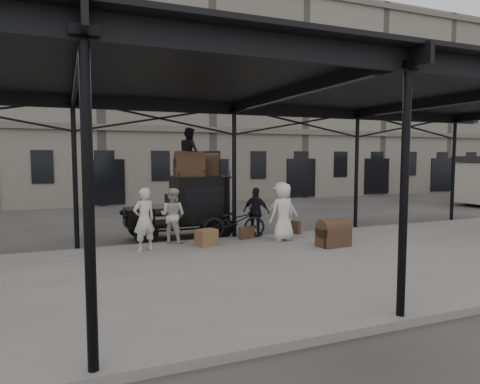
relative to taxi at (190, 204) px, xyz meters
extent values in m
plane|color=#383533|center=(1.22, -3.13, -1.20)|extent=(120.00, 120.00, 0.00)
cube|color=slate|center=(1.22, -5.13, -1.13)|extent=(28.00, 8.00, 0.15)
cylinder|color=black|center=(11.22, -1.13, 0.95)|extent=(0.14, 0.14, 4.30)
cylinder|color=black|center=(1.22, -1.13, 0.95)|extent=(0.14, 0.14, 4.30)
cylinder|color=black|center=(1.22, -8.93, 0.95)|extent=(0.14, 0.14, 4.30)
cube|color=black|center=(1.22, -1.13, 3.28)|extent=(22.00, 0.10, 0.45)
cube|color=black|center=(1.22, -8.93, 3.28)|extent=(22.00, 0.10, 0.45)
cube|color=black|center=(1.22, -4.83, 3.45)|extent=(22.50, 9.00, 0.08)
cube|color=silver|center=(1.22, -4.83, 3.52)|extent=(18.00, 7.00, 0.04)
cube|color=slate|center=(1.22, 14.87, 5.80)|extent=(64.00, 8.00, 14.00)
cylinder|color=black|center=(-1.68, -0.72, -0.80)|extent=(0.80, 0.10, 0.80)
cylinder|color=black|center=(-1.68, 0.72, -0.80)|extent=(0.80, 0.10, 0.80)
cylinder|color=black|center=(0.92, -0.72, -0.80)|extent=(0.80, 0.10, 0.80)
cylinder|color=black|center=(0.92, 0.72, -0.80)|extent=(0.80, 0.10, 0.80)
cube|color=black|center=(-0.43, 0.00, -0.65)|extent=(3.60, 1.25, 0.12)
cube|color=black|center=(-1.78, 0.00, -0.35)|extent=(0.90, 1.00, 0.55)
cube|color=black|center=(-2.25, 0.00, -0.35)|extent=(0.06, 0.70, 0.55)
cube|color=black|center=(-0.98, 0.00, -0.25)|extent=(0.70, 1.30, 0.10)
cube|color=black|center=(0.32, 0.00, 0.15)|extent=(1.80, 1.45, 1.55)
cube|color=black|center=(0.32, -0.73, 0.35)|extent=(1.40, 0.02, 0.60)
cube|color=black|center=(0.32, 0.00, 0.95)|extent=(1.90, 1.55, 0.06)
imported|color=beige|center=(-1.99, -2.23, -0.14)|extent=(0.77, 0.63, 1.83)
imported|color=beige|center=(-0.94, -1.33, -0.19)|extent=(1.06, 1.04, 1.73)
imported|color=silver|center=(2.44, -2.34, -0.12)|extent=(1.02, 0.78, 1.87)
imported|color=black|center=(1.95, -1.33, -0.22)|extent=(0.93, 1.01, 1.66)
imported|color=silver|center=(2.91, -1.33, -0.14)|extent=(1.31, 0.95, 1.83)
imported|color=black|center=(1.14, -1.33, -0.51)|extent=(2.18, 1.19, 1.09)
imported|color=black|center=(-0.03, -0.10, 1.82)|extent=(0.75, 0.90, 1.68)
cube|color=brown|center=(-0.11, -2.20, -0.80)|extent=(0.71, 0.62, 0.50)
cube|color=#4D3324|center=(3.39, -1.33, -0.83)|extent=(0.35, 0.61, 0.45)
cube|color=#4D3324|center=(1.45, -1.66, -0.85)|extent=(0.61, 0.36, 0.40)
camera|label=1|loc=(-4.03, -14.50, 1.68)|focal=32.00mm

